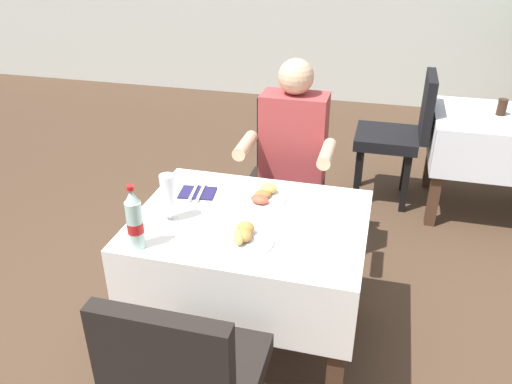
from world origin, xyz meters
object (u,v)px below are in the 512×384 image
(beer_glass_left, at_px, (168,197))
(background_chair_left, at_px, (401,131))
(chair_near_camera_side, at_px, (188,381))
(plate_near_camera, at_px, (245,237))
(chair_far_diner_seat, at_px, (285,175))
(main_dining_table, at_px, (251,251))
(napkin_cutlery_set, at_px, (197,193))
(seated_diner_far, at_px, (291,160))
(background_dining_table, at_px, (497,142))
(cola_bottle_primary, at_px, (135,221))
(plate_far_diner, at_px, (263,196))
(background_table_tumbler, at_px, (502,107))

(beer_glass_left, relative_size, background_chair_left, 0.23)
(chair_near_camera_side, relative_size, plate_near_camera, 4.22)
(chair_far_diner_seat, height_order, plate_near_camera, chair_far_diner_seat)
(background_chair_left, bearing_deg, main_dining_table, -110.81)
(plate_near_camera, bearing_deg, napkin_cutlery_set, 134.25)
(chair_far_diner_seat, distance_m, seated_diner_far, 0.20)
(seated_diner_far, xyz_separation_m, background_dining_table, (1.25, 1.03, -0.18))
(chair_near_camera_side, relative_size, cola_bottle_primary, 3.48)
(plate_far_diner, height_order, background_table_tumbler, background_table_tumbler)
(napkin_cutlery_set, xyz_separation_m, background_dining_table, (1.61, 1.55, -0.19))
(plate_far_diner, xyz_separation_m, background_dining_table, (1.29, 1.53, -0.21))
(plate_near_camera, xyz_separation_m, beer_glass_left, (-0.37, 0.08, 0.09))
(napkin_cutlery_set, bearing_deg, cola_bottle_primary, -98.69)
(chair_far_diner_seat, height_order, seated_diner_far, seated_diner_far)
(plate_far_diner, relative_size, background_chair_left, 0.24)
(beer_glass_left, distance_m, background_table_tumbler, 2.45)
(plate_far_diner, relative_size, cola_bottle_primary, 0.82)
(background_dining_table, bearing_deg, background_chair_left, 180.00)
(beer_glass_left, bearing_deg, background_dining_table, 47.81)
(seated_diner_far, bearing_deg, beer_glass_left, -116.41)
(main_dining_table, height_order, beer_glass_left, beer_glass_left)
(plate_far_diner, bearing_deg, background_table_tumbler, 50.72)
(main_dining_table, height_order, background_dining_table, same)
(main_dining_table, bearing_deg, chair_far_diner_seat, 90.00)
(background_chair_left, bearing_deg, background_dining_table, -0.00)
(cola_bottle_primary, bearing_deg, background_chair_left, 63.16)
(seated_diner_far, height_order, cola_bottle_primary, seated_diner_far)
(plate_near_camera, distance_m, cola_bottle_primary, 0.45)
(napkin_cutlery_set, bearing_deg, plate_near_camera, -45.75)
(plate_near_camera, xyz_separation_m, cola_bottle_primary, (-0.41, -0.15, 0.10))
(main_dining_table, bearing_deg, background_table_tumbler, 53.51)
(main_dining_table, distance_m, plate_near_camera, 0.27)
(cola_bottle_primary, xyz_separation_m, background_chair_left, (1.03, 2.04, -0.29))
(seated_diner_far, relative_size, background_table_tumbler, 11.45)
(seated_diner_far, bearing_deg, chair_near_camera_side, -91.93)
(plate_near_camera, distance_m, background_chair_left, 2.00)
(chair_near_camera_side, relative_size, plate_far_diner, 4.22)
(background_table_tumbler, bearing_deg, cola_bottle_primary, -128.88)
(main_dining_table, xyz_separation_m, chair_far_diner_seat, (0.00, 0.79, 0.01))
(main_dining_table, distance_m, background_table_tumbler, 2.17)
(plate_near_camera, distance_m, background_dining_table, 2.29)
(chair_near_camera_side, distance_m, background_chair_left, 2.58)
(cola_bottle_primary, height_order, background_chair_left, cola_bottle_primary)
(plate_far_diner, distance_m, napkin_cutlery_set, 0.32)
(main_dining_table, distance_m, background_chair_left, 1.83)
(background_chair_left, bearing_deg, plate_near_camera, -108.22)
(seated_diner_far, distance_m, plate_near_camera, 0.87)
(chair_near_camera_side, height_order, background_chair_left, same)
(cola_bottle_primary, relative_size, background_table_tumbler, 2.54)
(seated_diner_far, height_order, background_dining_table, seated_diner_far)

